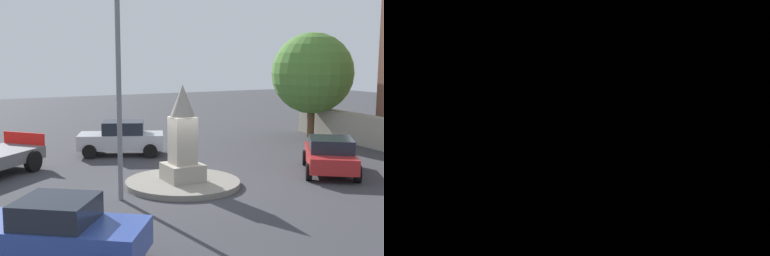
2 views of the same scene
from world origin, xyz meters
The scene contains 9 objects.
ground_plane centered at (0.00, 0.00, 0.00)m, with size 80.00×80.00×0.00m, color #38383D.
traffic_island centered at (0.00, 0.00, 0.10)m, with size 4.09×4.09×0.20m, color gray.
monument centered at (0.00, 0.00, 1.68)m, with size 1.28×1.28×3.41m.
streetlamp centered at (2.55, 0.72, 4.83)m, with size 2.71×0.28×8.13m.
car_red_waiting centered at (-6.02, 0.83, 0.74)m, with size 3.69×4.16×1.43m.
car_silver_parked_right centered at (0.10, -6.39, 0.80)m, with size 4.24×3.08×1.58m.
car_blue_near_island centered at (5.44, 5.07, 0.77)m, with size 4.14×3.68×1.53m.
truck_white_parked_left centered at (7.37, -3.41, 1.05)m, with size 5.88×5.63×2.31m.
stone_boundary_wall centered at (-11.57, 0.86, 0.78)m, with size 19.06×0.70×1.56m, color #9E9687.
Camera 2 is at (-20.30, -3.42, 5.53)m, focal length 39.61 mm.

